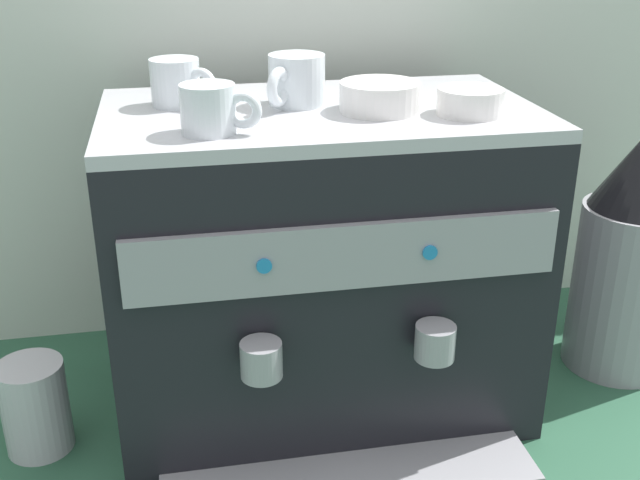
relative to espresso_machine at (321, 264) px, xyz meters
name	(u,v)px	position (x,y,z in m)	size (l,w,h in m)	color
ground_plane	(320,394)	(0.00, 0.00, -0.24)	(4.00, 4.00, 0.00)	#28563D
tiled_backsplash_wall	(288,76)	(0.00, 0.31, 0.23)	(2.80, 0.03, 0.96)	silver
espresso_machine	(321,264)	(0.00, 0.00, 0.00)	(0.63, 0.48, 0.49)	black
ceramic_cup_0	(178,83)	(-0.20, 0.05, 0.28)	(0.10, 0.09, 0.07)	silver
ceramic_cup_1	(295,80)	(-0.03, 0.03, 0.29)	(0.10, 0.11, 0.07)	silver
ceramic_cup_2	(211,109)	(-0.16, -0.10, 0.28)	(0.10, 0.07, 0.06)	silver
ceramic_bowl_0	(380,97)	(0.08, -0.03, 0.27)	(0.11, 0.11, 0.04)	white
ceramic_bowl_1	(470,102)	(0.20, -0.07, 0.27)	(0.09, 0.09, 0.04)	white
coffee_grinder	(631,255)	(0.54, 0.00, -0.03)	(0.18, 0.18, 0.44)	#939399
milk_pitcher	(35,407)	(-0.45, -0.05, -0.17)	(0.10, 0.10, 0.14)	#B7B7BC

